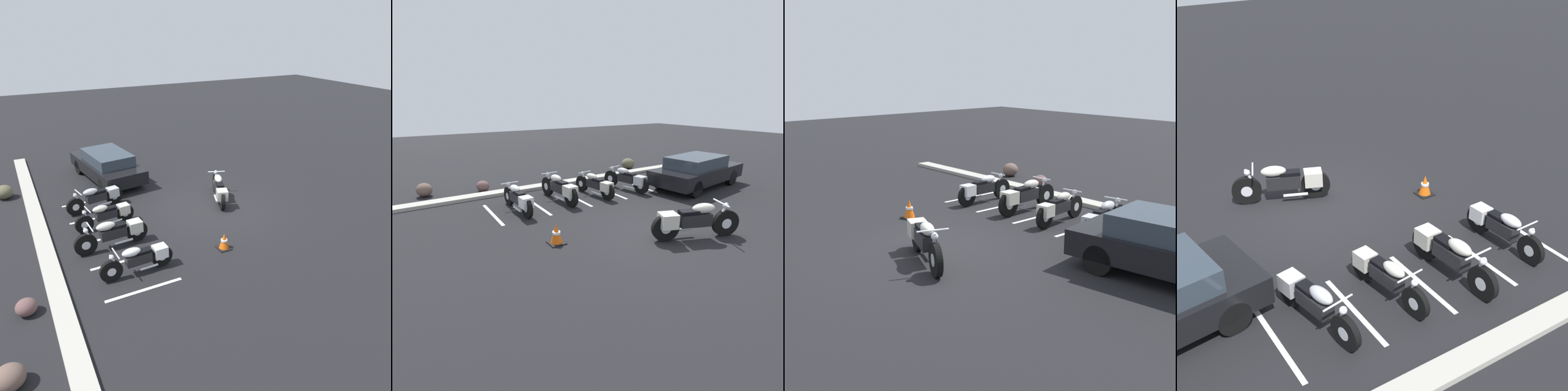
% 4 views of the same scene
% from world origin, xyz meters
% --- Properties ---
extents(ground, '(60.00, 60.00, 0.00)m').
position_xyz_m(ground, '(0.00, 0.00, 0.00)').
color(ground, black).
extents(motorcycle_cream_featured, '(2.28, 1.10, 0.94)m').
position_xyz_m(motorcycle_cream_featured, '(0.42, -0.50, 0.50)').
color(motorcycle_cream_featured, black).
rests_on(motorcycle_cream_featured, ground).
extents(parked_bike_0, '(0.59, 2.12, 0.83)m').
position_xyz_m(parked_bike_0, '(-2.60, 3.78, 0.44)').
color(parked_bike_0, black).
rests_on(parked_bike_0, ground).
extents(parked_bike_1, '(0.65, 2.32, 0.91)m').
position_xyz_m(parked_bike_1, '(-0.98, 4.01, 0.48)').
color(parked_bike_1, black).
rests_on(parked_bike_1, ground).
extents(parked_bike_2, '(0.64, 2.08, 0.82)m').
position_xyz_m(parked_bike_2, '(0.43, 3.86, 0.43)').
color(parked_bike_2, black).
rests_on(parked_bike_2, ground).
extents(parked_bike_3, '(0.76, 2.17, 0.86)m').
position_xyz_m(parked_bike_3, '(1.91, 3.82, 0.46)').
color(parked_bike_3, black).
rests_on(parked_bike_3, ground).
extents(car_black, '(4.51, 2.38, 1.29)m').
position_xyz_m(car_black, '(4.61, 2.71, 0.68)').
color(car_black, black).
rests_on(car_black, ground).
extents(concrete_curb, '(18.00, 0.50, 0.12)m').
position_xyz_m(concrete_curb, '(0.00, 6.03, 0.06)').
color(concrete_curb, '#A8A399').
rests_on(concrete_curb, ground).
extents(landscape_rock_0, '(0.62, 0.63, 0.41)m').
position_xyz_m(landscape_rock_0, '(-2.96, 6.78, 0.21)').
color(landscape_rock_0, brown).
rests_on(landscape_rock_0, ground).
extents(landscape_rock_1, '(0.60, 0.66, 0.50)m').
position_xyz_m(landscape_rock_1, '(-4.96, 7.26, 0.25)').
color(landscape_rock_1, brown).
rests_on(landscape_rock_1, ground).
extents(landscape_rock_2, '(0.87, 0.87, 0.55)m').
position_xyz_m(landscape_rock_2, '(4.49, 6.89, 0.27)').
color(landscape_rock_2, brown).
rests_on(landscape_rock_2, ground).
extents(traffic_cone, '(0.40, 0.40, 0.52)m').
position_xyz_m(traffic_cone, '(-2.62, 1.12, 0.24)').
color(traffic_cone, black).
rests_on(traffic_cone, ground).
extents(stall_line_0, '(0.10, 2.10, 0.00)m').
position_xyz_m(stall_line_0, '(-3.39, 3.99, 0.00)').
color(stall_line_0, white).
rests_on(stall_line_0, ground).
extents(stall_line_1, '(0.10, 2.10, 0.00)m').
position_xyz_m(stall_line_1, '(-1.87, 3.99, 0.00)').
color(stall_line_1, white).
rests_on(stall_line_1, ground).
extents(stall_line_2, '(0.10, 2.10, 0.00)m').
position_xyz_m(stall_line_2, '(-0.35, 3.99, 0.00)').
color(stall_line_2, white).
rests_on(stall_line_2, ground).
extents(stall_line_3, '(0.10, 2.10, 0.00)m').
position_xyz_m(stall_line_3, '(1.16, 3.99, 0.00)').
color(stall_line_3, white).
rests_on(stall_line_3, ground).
extents(stall_line_4, '(0.10, 2.10, 0.00)m').
position_xyz_m(stall_line_4, '(2.68, 3.99, 0.00)').
color(stall_line_4, white).
rests_on(stall_line_4, ground).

